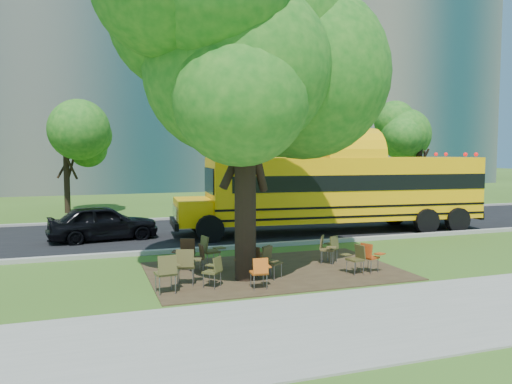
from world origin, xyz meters
name	(u,v)px	position (x,y,z in m)	size (l,w,h in m)	color
ground	(236,270)	(0.00, 0.00, 0.00)	(160.00, 160.00, 0.00)	#36531A
sidewalk	(310,327)	(0.00, -5.00, 0.02)	(60.00, 4.00, 0.04)	gray
dirt_patch	(275,271)	(1.00, -0.50, 0.01)	(7.00, 4.50, 0.03)	#382819
asphalt_road	(188,232)	(0.00, 7.00, 0.02)	(80.00, 8.00, 0.04)	black
kerb_near	(211,249)	(0.00, 3.00, 0.07)	(80.00, 0.25, 0.14)	gray
kerb_far	(172,219)	(0.00, 11.10, 0.07)	(80.00, 0.25, 0.14)	gray
building_main	(36,67)	(-8.00, 36.00, 11.00)	(38.00, 16.00, 22.00)	#5F5F5B
building_right	(342,72)	(24.00, 38.00, 12.50)	(30.00, 16.00, 25.00)	slate
bg_tree_2	(66,137)	(-5.00, 16.00, 4.21)	(4.80, 4.80, 6.62)	black
bg_tree_3	(297,124)	(8.00, 14.00, 5.03)	(5.60, 5.60, 7.84)	black
bg_tree_4	(420,137)	(16.00, 13.00, 4.34)	(5.00, 5.00, 6.85)	black
main_tree	(245,70)	(-0.08, -1.16, 5.48)	(7.20, 7.20, 9.09)	black
school_bus	(343,189)	(6.25, 5.14, 1.82)	(13.08, 3.89, 3.15)	#FFB208
chair_0	(167,270)	(-2.24, -1.85, 0.60)	(0.64, 0.63, 0.97)	#4B4520
chair_1	(187,263)	(-1.66, -1.25, 0.60)	(0.74, 0.58, 0.97)	#49411F
chair_2	(214,269)	(-1.06, -1.67, 0.50)	(0.55, 0.69, 0.80)	#47441E
chair_3	(250,260)	(0.06, -1.15, 0.53)	(0.74, 0.59, 0.86)	#3D2815
chair_4	(260,270)	(-0.03, -2.20, 0.51)	(0.56, 0.48, 0.82)	#CE5916
chair_5	(270,260)	(0.56, -1.32, 0.54)	(0.58, 0.73, 0.87)	#473B1E
chair_6	(356,256)	(2.99, -1.58, 0.51)	(0.58, 0.56, 0.83)	#433D1D
chair_7	(369,255)	(3.41, -1.58, 0.53)	(0.67, 0.58, 0.85)	#A73A11
chair_8	(197,255)	(-1.09, 0.08, 0.49)	(0.50, 0.52, 0.79)	#3D2715
chair_9	(186,251)	(-1.36, 0.39, 0.56)	(0.73, 0.57, 0.91)	#3D2315
chair_10	(209,249)	(-0.68, 0.39, 0.60)	(0.67, 0.65, 0.96)	brown
chair_11	(264,256)	(0.58, -0.77, 0.51)	(0.56, 0.70, 0.83)	#51391D
chair_12	(326,247)	(2.77, -0.17, 0.54)	(0.58, 0.74, 0.87)	brown
chair_13	(331,246)	(2.98, -0.13, 0.53)	(0.57, 0.70, 0.85)	#423F1C
black_car	(103,223)	(-3.42, 6.20, 0.69)	(1.63, 4.06, 1.38)	black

